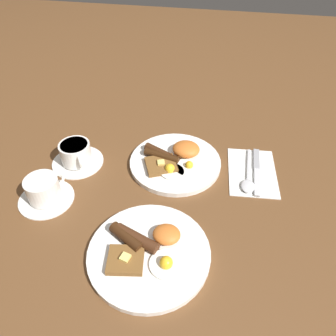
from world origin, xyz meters
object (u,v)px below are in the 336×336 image
breakfast_plate_far (148,251)px  teacup_far (44,191)px  breakfast_plate_near (175,160)px  spoon (248,181)px  teacup_near (76,155)px  knife (257,168)px

breakfast_plate_far → teacup_far: size_ratio=1.92×
breakfast_plate_near → teacup_far: (0.31, 0.20, 0.02)m
breakfast_plate_near → spoon: (-0.21, 0.05, -0.01)m
teacup_near → knife: (-0.53, -0.06, -0.02)m
knife → spoon: bearing=-21.8°
breakfast_plate_far → teacup_far: bearing=-21.0°
knife → spoon: size_ratio=1.05×
breakfast_plate_far → spoon: (-0.22, -0.27, -0.00)m
breakfast_plate_near → breakfast_plate_far: 0.32m
teacup_near → knife: 0.53m
breakfast_plate_near → teacup_far: 0.37m
teacup_far → knife: bearing=-158.4°
teacup_far → spoon: size_ratio=0.77×
breakfast_plate_near → knife: 0.24m
breakfast_plate_near → teacup_near: 0.29m
breakfast_plate_near → spoon: 0.22m
knife → teacup_near: bearing=-82.9°
knife → spoon: spoon is taller
breakfast_plate_near → breakfast_plate_far: breakfast_plate_near is taller
teacup_far → spoon: teacup_far is taller
teacup_far → knife: (-0.55, -0.22, -0.02)m
teacup_near → teacup_far: (0.03, 0.15, 0.00)m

